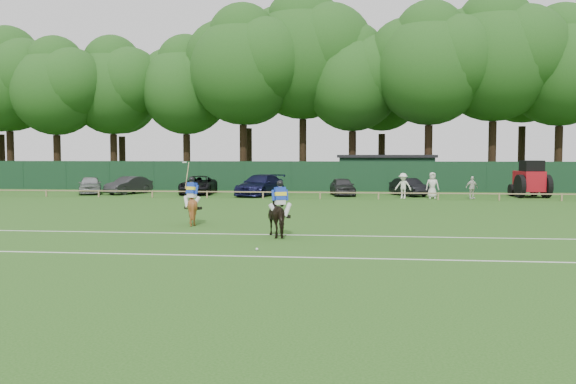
# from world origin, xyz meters

# --- Properties ---
(ground) EXTENTS (160.00, 160.00, 0.00)m
(ground) POSITION_xyz_m (0.00, 0.00, 0.00)
(ground) COLOR #1E4C14
(ground) RESTS_ON ground
(horse_dark) EXTENTS (1.49, 1.98, 1.52)m
(horse_dark) POSITION_xyz_m (0.72, -1.46, 0.76)
(horse_dark) COLOR black
(horse_dark) RESTS_ON ground
(horse_chestnut) EXTENTS (1.67, 1.75, 1.51)m
(horse_chestnut) POSITION_xyz_m (-3.63, 1.97, 0.76)
(horse_chestnut) COLOR brown
(horse_chestnut) RESTS_ON ground
(sedan_silver) EXTENTS (3.17, 4.45, 1.41)m
(sedan_silver) POSITION_xyz_m (-17.14, 21.25, 0.70)
(sedan_silver) COLOR #A1A5A6
(sedan_silver) RESTS_ON ground
(sedan_grey) EXTENTS (2.82, 4.36, 1.36)m
(sedan_grey) POSITION_xyz_m (-14.19, 21.67, 0.68)
(sedan_grey) COLOR #2A2A2C
(sedan_grey) RESTS_ON ground
(suv_black) EXTENTS (2.75, 5.26, 1.42)m
(suv_black) POSITION_xyz_m (-8.67, 21.83, 0.71)
(suv_black) COLOR black
(suv_black) RESTS_ON ground
(sedan_navy) EXTENTS (3.56, 5.79, 1.57)m
(sedan_navy) POSITION_xyz_m (-3.65, 20.74, 0.78)
(sedan_navy) COLOR #121339
(sedan_navy) RESTS_ON ground
(hatch_grey) EXTENTS (2.25, 4.19, 1.36)m
(hatch_grey) POSITION_xyz_m (2.44, 21.68, 0.68)
(hatch_grey) COLOR #323235
(hatch_grey) RESTS_ON ground
(estate_black) EXTENTS (2.86, 4.19, 1.31)m
(estate_black) POSITION_xyz_m (7.37, 21.93, 0.65)
(estate_black) COLOR black
(estate_black) RESTS_ON ground
(spectator_left) EXTENTS (1.29, 0.97, 1.77)m
(spectator_left) POSITION_xyz_m (6.74, 19.12, 0.89)
(spectator_left) COLOR silver
(spectator_left) RESTS_ON ground
(spectator_mid) EXTENTS (0.99, 0.72, 1.57)m
(spectator_mid) POSITION_xyz_m (11.43, 19.23, 0.78)
(spectator_mid) COLOR silver
(spectator_mid) RESTS_ON ground
(spectator_right) EXTENTS (0.92, 0.61, 1.83)m
(spectator_right) POSITION_xyz_m (8.77, 19.39, 0.92)
(spectator_right) COLOR silver
(spectator_right) RESTS_ON ground
(rider_dark) EXTENTS (0.90, 0.58, 1.41)m
(rider_dark) POSITION_xyz_m (0.73, -1.48, 1.46)
(rider_dark) COLOR silver
(rider_dark) RESTS_ON ground
(rider_chestnut) EXTENTS (0.90, 0.78, 2.05)m
(rider_chestnut) POSITION_xyz_m (-3.63, 1.96, 1.46)
(rider_chestnut) COLOR silver
(rider_chestnut) RESTS_ON ground
(polo_ball) EXTENTS (0.09, 0.09, 0.09)m
(polo_ball) POSITION_xyz_m (0.41, -4.86, 0.04)
(polo_ball) COLOR silver
(polo_ball) RESTS_ON ground
(pitch_lines) EXTENTS (60.00, 5.10, 0.01)m
(pitch_lines) POSITION_xyz_m (0.00, -3.50, 0.01)
(pitch_lines) COLOR silver
(pitch_lines) RESTS_ON ground
(pitch_rail) EXTENTS (62.10, 0.10, 0.50)m
(pitch_rail) POSITION_xyz_m (0.00, 18.00, 0.45)
(pitch_rail) COLOR #997F5B
(pitch_rail) RESTS_ON ground
(perimeter_fence) EXTENTS (92.08, 0.08, 2.50)m
(perimeter_fence) POSITION_xyz_m (0.00, 27.00, 1.25)
(perimeter_fence) COLOR #14351E
(perimeter_fence) RESTS_ON ground
(utility_shed) EXTENTS (8.40, 4.40, 3.04)m
(utility_shed) POSITION_xyz_m (6.00, 30.00, 1.54)
(utility_shed) COLOR #14331E
(utility_shed) RESTS_ON ground
(tree_row) EXTENTS (96.00, 12.00, 21.00)m
(tree_row) POSITION_xyz_m (2.00, 35.00, 0.00)
(tree_row) COLOR #26561C
(tree_row) RESTS_ON ground
(tractor) EXTENTS (2.43, 3.36, 2.65)m
(tractor) POSITION_xyz_m (15.85, 21.33, 1.25)
(tractor) COLOR #AB0F1A
(tractor) RESTS_ON ground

